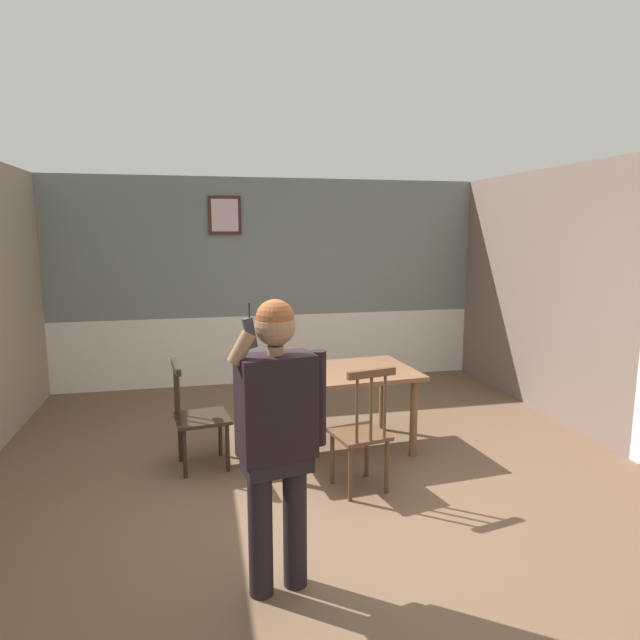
{
  "coord_description": "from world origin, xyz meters",
  "views": [
    {
      "loc": [
        -0.95,
        -3.95,
        2.08
      ],
      "look_at": [
        -0.18,
        -0.5,
        1.49
      ],
      "focal_mm": 30.59,
      "sensor_mm": 36.0,
      "label": 1
    }
  ],
  "objects_px": {
    "dining_table": "(328,382)",
    "person_figure": "(278,427)",
    "chair_near_window": "(198,416)",
    "chair_by_doorway": "(362,432)"
  },
  "relations": [
    {
      "from": "dining_table",
      "to": "person_figure",
      "type": "distance_m",
      "value": 2.07
    },
    {
      "from": "chair_near_window",
      "to": "person_figure",
      "type": "height_order",
      "value": "person_figure"
    },
    {
      "from": "chair_near_window",
      "to": "person_figure",
      "type": "bearing_deg",
      "value": 6.1
    },
    {
      "from": "chair_near_window",
      "to": "chair_by_doorway",
      "type": "bearing_deg",
      "value": 52.03
    },
    {
      "from": "chair_by_doorway",
      "to": "person_figure",
      "type": "relative_size",
      "value": 0.61
    },
    {
      "from": "dining_table",
      "to": "person_figure",
      "type": "bearing_deg",
      "value": -111.33
    },
    {
      "from": "chair_near_window",
      "to": "chair_by_doorway",
      "type": "relative_size",
      "value": 0.92
    },
    {
      "from": "chair_near_window",
      "to": "dining_table",
      "type": "bearing_deg",
      "value": 86.91
    },
    {
      "from": "dining_table",
      "to": "chair_near_window",
      "type": "relative_size",
      "value": 1.77
    },
    {
      "from": "chair_near_window",
      "to": "person_figure",
      "type": "distance_m",
      "value": 1.93
    }
  ]
}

